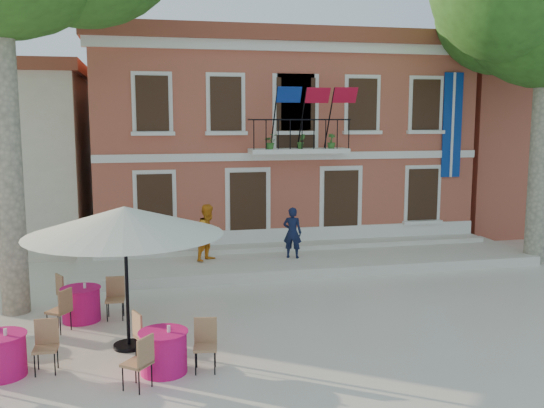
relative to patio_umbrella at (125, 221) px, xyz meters
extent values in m
plane|color=beige|center=(3.35, 1.47, -2.57)|extent=(90.00, 90.00, 0.00)
cube|color=#AD533E|center=(5.35, 11.47, 0.93)|extent=(13.00, 8.00, 7.00)
cube|color=brown|center=(5.35, 11.47, 4.68)|extent=(13.50, 8.50, 0.50)
cube|color=silver|center=(5.35, 7.52, 4.28)|extent=(13.30, 0.35, 0.35)
cube|color=silver|center=(5.35, 7.02, 0.93)|extent=(3.20, 0.90, 0.15)
cube|color=black|center=(5.35, 6.62, 1.93)|extent=(3.20, 0.04, 0.04)
cube|color=navy|center=(10.95, 7.41, 1.73)|extent=(0.70, 0.05, 3.60)
cube|color=navy|center=(4.45, 6.27, 2.68)|extent=(0.76, 0.27, 0.47)
cube|color=#AF0B26|center=(5.35, 6.27, 2.68)|extent=(0.76, 0.29, 0.47)
cube|color=#AF0B26|center=(6.25, 6.27, 2.68)|extent=(0.76, 0.27, 0.47)
imported|color=#26591E|center=(4.35, 6.72, 1.24)|extent=(0.43, 0.37, 0.48)
imported|color=#26591E|center=(5.35, 6.72, 1.24)|extent=(0.26, 0.21, 0.48)
imported|color=#26591E|center=(6.35, 6.72, 1.24)|extent=(0.27, 0.27, 0.48)
cube|color=#AD533E|center=(17.35, 12.47, 0.43)|extent=(9.00, 9.00, 6.00)
cube|color=brown|center=(17.35, 12.47, 3.63)|extent=(9.40, 9.40, 0.40)
cube|color=silver|center=(5.35, 5.87, -2.42)|extent=(14.00, 3.40, 0.30)
cylinder|color=#A59E84|center=(-2.64, 2.86, 1.49)|extent=(0.64, 0.64, 8.13)
cylinder|color=#A59E84|center=(12.48, 4.65, 0.95)|extent=(0.66, 0.66, 7.04)
cylinder|color=black|center=(0.00, 0.00, -2.53)|extent=(0.61, 0.61, 0.08)
cylinder|color=black|center=(0.00, 0.00, -1.31)|extent=(0.07, 0.07, 2.53)
cone|color=silver|center=(0.00, 0.00, 0.01)|extent=(3.85, 3.85, 0.56)
imported|color=#0F1633|center=(4.81, 5.67, -1.49)|extent=(0.68, 0.58, 1.57)
imported|color=orange|center=(2.27, 5.88, -1.42)|extent=(1.05, 1.04, 1.71)
cylinder|color=#C71268|center=(0.64, -1.36, -2.20)|extent=(0.84, 0.84, 0.75)
cylinder|color=#C71268|center=(0.64, -1.36, -1.81)|extent=(0.90, 0.90, 0.02)
cube|color=#AD8056|center=(1.38, -1.47, -2.10)|extent=(0.48, 0.48, 0.95)
cube|color=#AD8056|center=(0.36, -0.66, -2.10)|extent=(0.55, 0.55, 0.95)
cube|color=#AD8056|center=(0.18, -1.95, -2.10)|extent=(0.59, 0.59, 0.95)
cylinder|color=#C71268|center=(-2.18, -0.91, -2.20)|extent=(0.84, 0.84, 0.75)
cylinder|color=#C71268|center=(-2.18, -0.91, -1.81)|extent=(0.90, 0.90, 0.02)
cube|color=#AD8056|center=(-1.43, -0.92, -2.10)|extent=(0.43, 0.43, 0.95)
cylinder|color=#C71268|center=(-1.07, 1.89, -2.20)|extent=(0.84, 0.84, 0.75)
cylinder|color=#C71268|center=(-1.07, 1.89, -1.81)|extent=(0.90, 0.90, 0.02)
cube|color=#AD8056|center=(-0.33, 1.86, -2.10)|extent=(0.44, 0.44, 0.95)
cube|color=#AD8056|center=(-1.42, 2.56, -2.10)|extent=(0.57, 0.57, 0.95)
cube|color=#AD8056|center=(-1.48, 1.26, -2.10)|extent=(0.58, 0.58, 0.95)
camera|label=1|loc=(0.34, -11.94, 2.00)|focal=40.00mm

